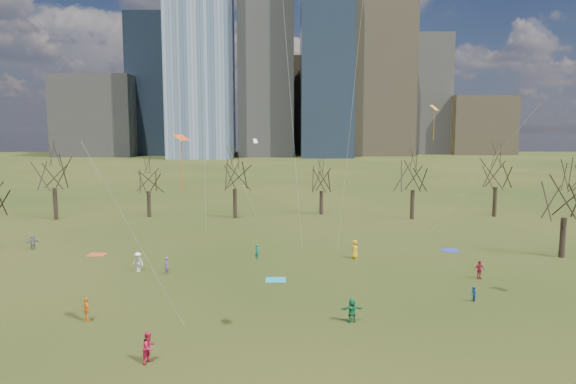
{
  "coord_description": "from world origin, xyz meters",
  "views": [
    {
      "loc": [
        -0.34,
        -29.28,
        12.03
      ],
      "look_at": [
        0.0,
        12.0,
        7.0
      ],
      "focal_mm": 32.0,
      "sensor_mm": 36.0,
      "label": 1
    }
  ],
  "objects_px": {
    "blanket_teal": "(276,280)",
    "person_4": "(87,309)",
    "blanket_crimson": "(97,255)",
    "blanket_navy": "(450,250)",
    "person_2": "(149,347)"
  },
  "relations": [
    {
      "from": "blanket_teal",
      "to": "person_4",
      "type": "bearing_deg",
      "value": -143.15
    },
    {
      "from": "blanket_crimson",
      "to": "person_4",
      "type": "height_order",
      "value": "person_4"
    },
    {
      "from": "blanket_navy",
      "to": "blanket_teal",
      "type": "bearing_deg",
      "value": -150.01
    },
    {
      "from": "person_2",
      "to": "blanket_teal",
      "type": "bearing_deg",
      "value": 1.14
    },
    {
      "from": "blanket_navy",
      "to": "blanket_crimson",
      "type": "bearing_deg",
      "value": -177.62
    },
    {
      "from": "person_4",
      "to": "blanket_teal",
      "type": "bearing_deg",
      "value": -89.76
    },
    {
      "from": "blanket_teal",
      "to": "blanket_crimson",
      "type": "relative_size",
      "value": 1.0
    },
    {
      "from": "blanket_crimson",
      "to": "person_4",
      "type": "bearing_deg",
      "value": -71.91
    },
    {
      "from": "person_2",
      "to": "person_4",
      "type": "xyz_separation_m",
      "value": [
        -5.46,
        5.86,
        -0.06
      ]
    },
    {
      "from": "blanket_crimson",
      "to": "person_4",
      "type": "relative_size",
      "value": 1.04
    },
    {
      "from": "person_2",
      "to": "person_4",
      "type": "relative_size",
      "value": 1.08
    },
    {
      "from": "blanket_teal",
      "to": "person_4",
      "type": "relative_size",
      "value": 1.04
    },
    {
      "from": "blanket_teal",
      "to": "blanket_navy",
      "type": "relative_size",
      "value": 1.0
    },
    {
      "from": "blanket_navy",
      "to": "blanket_crimson",
      "type": "xyz_separation_m",
      "value": [
        -34.8,
        -1.44,
        0.0
      ]
    },
    {
      "from": "blanket_crimson",
      "to": "person_4",
      "type": "xyz_separation_m",
      "value": [
        5.68,
        -17.39,
        0.75
      ]
    }
  ]
}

